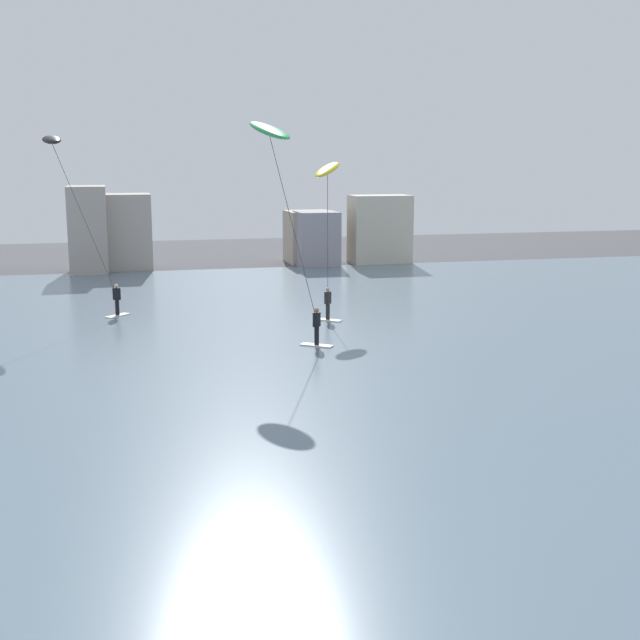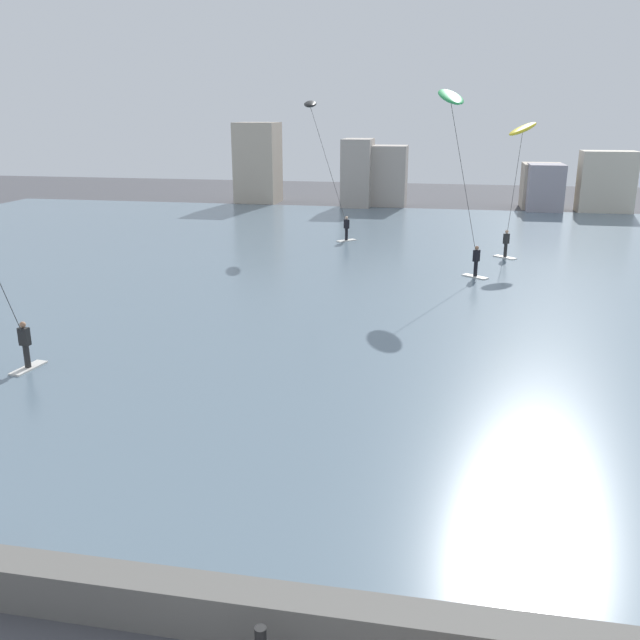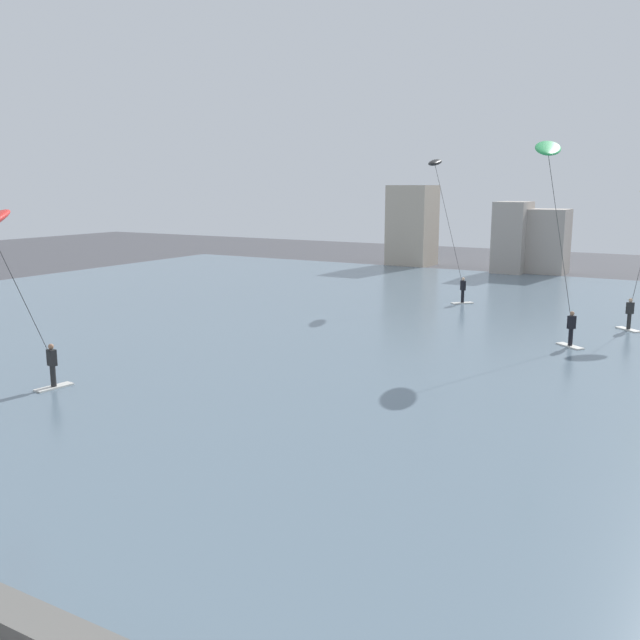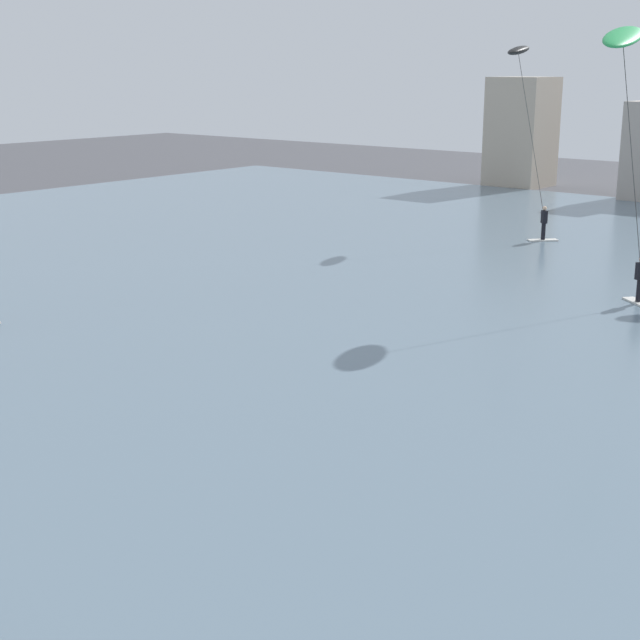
# 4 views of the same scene
# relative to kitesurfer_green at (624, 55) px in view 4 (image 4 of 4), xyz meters

# --- Properties ---
(water_bay) EXTENTS (84.00, 52.00, 0.10)m
(water_bay) POSITION_rel_kitesurfer_green_xyz_m (0.54, -0.76, -8.39)
(water_bay) COLOR slate
(water_bay) RESTS_ON ground
(kitesurfer_green) EXTENTS (3.37, 3.81, 9.57)m
(kitesurfer_green) POSITION_rel_kitesurfer_green_xyz_m (0.00, 0.00, 0.00)
(kitesurfer_green) COLOR silver
(kitesurfer_green) RESTS_ON water_bay
(kitesurfer_black) EXTENTS (4.16, 3.91, 9.11)m
(kitesurfer_black) POSITION_rel_kitesurfer_green_xyz_m (-8.98, 9.70, -0.71)
(kitesurfer_black) COLOR silver
(kitesurfer_black) RESTS_ON water_bay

